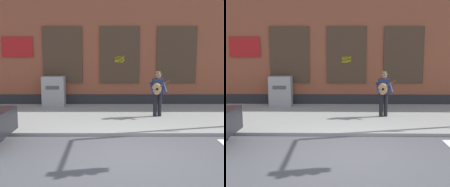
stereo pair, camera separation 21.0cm
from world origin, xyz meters
The scene contains 5 objects.
ground_plane centered at (0.00, 0.00, 0.00)m, with size 160.00×160.00×0.00m, color #4C4C51.
sidewalk centered at (0.00, 4.19, 0.05)m, with size 28.00×4.93×0.10m.
building_backdrop centered at (0.00, 8.65, 3.23)m, with size 28.00×4.06×6.47m.
busker centered at (1.38, 4.05, 1.08)m, with size 0.73×0.56×1.70m.
utility_box centered at (-2.94, 6.20, 0.76)m, with size 0.99×0.64×1.32m.
Camera 1 is at (-0.34, -7.57, 2.75)m, focal length 50.00 mm.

